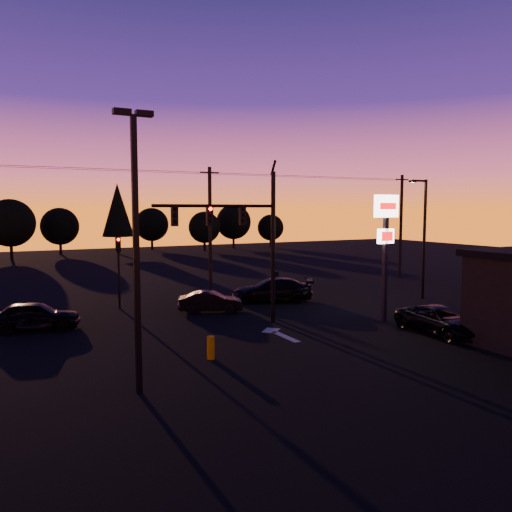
# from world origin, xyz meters

# --- Properties ---
(ground) EXTENTS (120.00, 120.00, 0.00)m
(ground) POSITION_xyz_m (0.00, 0.00, 0.00)
(ground) COLOR black
(ground) RESTS_ON ground
(lane_arrow) EXTENTS (1.20, 3.10, 0.01)m
(lane_arrow) POSITION_xyz_m (0.50, 1.67, 0.01)
(lane_arrow) COLOR beige
(lane_arrow) RESTS_ON ground
(traffic_signal_mast) EXTENTS (6.79, 0.52, 8.58)m
(traffic_signal_mast) POSITION_xyz_m (-0.10, 3.99, 4.94)
(traffic_signal_mast) COLOR black
(traffic_signal_mast) RESTS_ON ground
(secondary_signal) EXTENTS (0.30, 0.31, 4.35)m
(secondary_signal) POSITION_xyz_m (-5.00, 11.49, 2.86)
(secondary_signal) COLOR black
(secondary_signal) RESTS_ON ground
(parking_lot_light) EXTENTS (1.25, 0.30, 9.14)m
(parking_lot_light) POSITION_xyz_m (-7.50, -3.00, 5.27)
(parking_lot_light) COLOR black
(parking_lot_light) RESTS_ON ground
(pylon_sign) EXTENTS (1.50, 0.28, 6.80)m
(pylon_sign) POSITION_xyz_m (7.00, 1.50, 4.91)
(pylon_sign) COLOR black
(pylon_sign) RESTS_ON ground
(streetlight) EXTENTS (1.55, 0.35, 8.00)m
(streetlight) POSITION_xyz_m (13.91, 5.50, 4.42)
(streetlight) COLOR black
(streetlight) RESTS_ON ground
(utility_pole_1) EXTENTS (1.40, 0.26, 9.00)m
(utility_pole_1) POSITION_xyz_m (2.00, 14.00, 4.59)
(utility_pole_1) COLOR black
(utility_pole_1) RESTS_ON ground
(utility_pole_2) EXTENTS (1.40, 0.26, 9.00)m
(utility_pole_2) POSITION_xyz_m (20.00, 14.00, 4.59)
(utility_pole_2) COLOR black
(utility_pole_2) RESTS_ON ground
(power_wires) EXTENTS (36.00, 1.22, 0.07)m
(power_wires) POSITION_xyz_m (2.00, 14.00, 8.57)
(power_wires) COLOR black
(power_wires) RESTS_ON ground
(bollard) EXTENTS (0.31, 0.31, 0.93)m
(bollard) POSITION_xyz_m (-3.98, -0.62, 0.47)
(bollard) COLOR #C68E00
(bollard) RESTS_ON ground
(tree_2) EXTENTS (5.77, 5.78, 7.26)m
(tree_2) POSITION_xyz_m (-10.00, 48.00, 4.37)
(tree_2) COLOR black
(tree_2) RESTS_ON ground
(tree_3) EXTENTS (4.95, 4.95, 6.22)m
(tree_3) POSITION_xyz_m (-4.00, 52.00, 3.75)
(tree_3) COLOR black
(tree_3) RESTS_ON ground
(tree_4) EXTENTS (4.18, 4.18, 9.50)m
(tree_4) POSITION_xyz_m (3.00, 49.00, 5.93)
(tree_4) COLOR black
(tree_4) RESTS_ON ground
(tree_5) EXTENTS (4.95, 4.95, 6.22)m
(tree_5) POSITION_xyz_m (9.00, 54.00, 3.75)
(tree_5) COLOR black
(tree_5) RESTS_ON ground
(tree_6) EXTENTS (4.54, 4.54, 5.71)m
(tree_6) POSITION_xyz_m (15.00, 48.00, 3.43)
(tree_6) COLOR black
(tree_6) RESTS_ON ground
(tree_7) EXTENTS (5.36, 5.36, 6.74)m
(tree_7) POSITION_xyz_m (21.00, 51.00, 4.06)
(tree_7) COLOR black
(tree_7) RESTS_ON ground
(tree_8) EXTENTS (4.12, 4.12, 5.19)m
(tree_8) POSITION_xyz_m (27.00, 50.00, 3.12)
(tree_8) COLOR black
(tree_8) RESTS_ON ground
(car_left) EXTENTS (4.59, 2.63, 1.47)m
(car_left) POSITION_xyz_m (-9.97, 7.84, 0.74)
(car_left) COLOR black
(car_left) RESTS_ON ground
(car_mid) EXTENTS (3.95, 2.66, 1.23)m
(car_mid) POSITION_xyz_m (-0.47, 7.96, 0.62)
(car_mid) COLOR black
(car_mid) RESTS_ON ground
(car_right) EXTENTS (5.71, 4.14, 1.54)m
(car_right) POSITION_xyz_m (4.37, 9.20, 0.77)
(car_right) COLOR black
(car_right) RESTS_ON ground
(suv_parked) EXTENTS (2.36, 4.83, 1.32)m
(suv_parked) POSITION_xyz_m (7.49, -2.02, 0.66)
(suv_parked) COLOR black
(suv_parked) RESTS_ON ground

